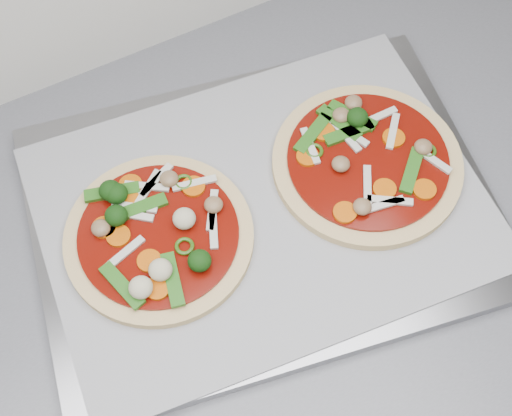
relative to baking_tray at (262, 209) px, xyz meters
name	(u,v)px	position (x,y,z in m)	size (l,w,h in m)	color
baking_tray	(262,209)	(0.00, 0.00, 0.00)	(0.48, 0.36, 0.02)	gray
parchment	(262,205)	(0.00, 0.00, 0.01)	(0.46, 0.34, 0.00)	#9C9DA2
pizza_left	(157,234)	(-0.11, 0.02, 0.02)	(0.26, 0.26, 0.03)	#E1C77D
pizza_right	(366,160)	(0.12, -0.01, 0.02)	(0.25, 0.25, 0.04)	#E1C77D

